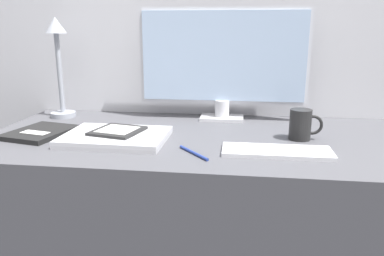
{
  "coord_description": "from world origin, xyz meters",
  "views": [
    {
      "loc": [
        0.1,
        -1.02,
        1.06
      ],
      "look_at": [
        -0.05,
        0.08,
        0.76
      ],
      "focal_mm": 35.0,
      "sensor_mm": 36.0,
      "label": 1
    }
  ],
  "objects_px": {
    "coffee_mug": "(301,125)",
    "keyboard": "(277,151)",
    "monitor": "(223,61)",
    "desk_lamp": "(58,57)",
    "ereader": "(118,131)",
    "notebook": "(40,132)",
    "laptop": "(116,137)",
    "pen": "(193,153)"
  },
  "relations": [
    {
      "from": "monitor",
      "to": "desk_lamp",
      "type": "relative_size",
      "value": 1.66
    },
    {
      "from": "keyboard",
      "to": "desk_lamp",
      "type": "xyz_separation_m",
      "value": [
        -0.84,
        0.37,
        0.24
      ]
    },
    {
      "from": "coffee_mug",
      "to": "pen",
      "type": "height_order",
      "value": "coffee_mug"
    },
    {
      "from": "notebook",
      "to": "pen",
      "type": "relative_size",
      "value": 2.17
    },
    {
      "from": "keyboard",
      "to": "desk_lamp",
      "type": "bearing_deg",
      "value": 156.16
    },
    {
      "from": "ereader",
      "to": "pen",
      "type": "bearing_deg",
      "value": -24.32
    },
    {
      "from": "laptop",
      "to": "pen",
      "type": "distance_m",
      "value": 0.29
    },
    {
      "from": "keyboard",
      "to": "laptop",
      "type": "xyz_separation_m",
      "value": [
        -0.51,
        0.07,
        0.01
      ]
    },
    {
      "from": "desk_lamp",
      "to": "pen",
      "type": "height_order",
      "value": "desk_lamp"
    },
    {
      "from": "monitor",
      "to": "ereader",
      "type": "bearing_deg",
      "value": -134.25
    },
    {
      "from": "monitor",
      "to": "desk_lamp",
      "type": "distance_m",
      "value": 0.66
    },
    {
      "from": "notebook",
      "to": "pen",
      "type": "distance_m",
      "value": 0.57
    },
    {
      "from": "laptop",
      "to": "pen",
      "type": "relative_size",
      "value": 2.87
    },
    {
      "from": "coffee_mug",
      "to": "laptop",
      "type": "bearing_deg",
      "value": -171.2
    },
    {
      "from": "pen",
      "to": "laptop",
      "type": "bearing_deg",
      "value": 158.63
    },
    {
      "from": "keyboard",
      "to": "pen",
      "type": "height_order",
      "value": "keyboard"
    },
    {
      "from": "desk_lamp",
      "to": "pen",
      "type": "xyz_separation_m",
      "value": [
        0.6,
        -0.41,
        -0.24
      ]
    },
    {
      "from": "ereader",
      "to": "monitor",
      "type": "bearing_deg",
      "value": 45.75
    },
    {
      "from": "laptop",
      "to": "desk_lamp",
      "type": "distance_m",
      "value": 0.51
    },
    {
      "from": "monitor",
      "to": "pen",
      "type": "bearing_deg",
      "value": -97.32
    },
    {
      "from": "keyboard",
      "to": "laptop",
      "type": "bearing_deg",
      "value": 172.67
    },
    {
      "from": "keyboard",
      "to": "desk_lamp",
      "type": "distance_m",
      "value": 0.95
    },
    {
      "from": "desk_lamp",
      "to": "pen",
      "type": "relative_size",
      "value": 3.45
    },
    {
      "from": "monitor",
      "to": "laptop",
      "type": "height_order",
      "value": "monitor"
    },
    {
      "from": "keyboard",
      "to": "notebook",
      "type": "bearing_deg",
      "value": 172.87
    },
    {
      "from": "laptop",
      "to": "coffee_mug",
      "type": "relative_size",
      "value": 3.09
    },
    {
      "from": "ereader",
      "to": "pen",
      "type": "height_order",
      "value": "ereader"
    },
    {
      "from": "notebook",
      "to": "coffee_mug",
      "type": "xyz_separation_m",
      "value": [
        0.89,
        0.06,
        0.04
      ]
    },
    {
      "from": "coffee_mug",
      "to": "pen",
      "type": "bearing_deg",
      "value": -149.08
    },
    {
      "from": "coffee_mug",
      "to": "keyboard",
      "type": "bearing_deg",
      "value": -119.5
    },
    {
      "from": "laptop",
      "to": "keyboard",
      "type": "bearing_deg",
      "value": -7.33
    },
    {
      "from": "ereader",
      "to": "notebook",
      "type": "bearing_deg",
      "value": 176.42
    },
    {
      "from": "keyboard",
      "to": "notebook",
      "type": "xyz_separation_m",
      "value": [
        -0.8,
        0.1,
        0.0
      ]
    },
    {
      "from": "ereader",
      "to": "desk_lamp",
      "type": "xyz_separation_m",
      "value": [
        -0.33,
        0.29,
        0.22
      ]
    },
    {
      "from": "ereader",
      "to": "laptop",
      "type": "bearing_deg",
      "value": -95.24
    },
    {
      "from": "monitor",
      "to": "pen",
      "type": "xyz_separation_m",
      "value": [
        -0.06,
        -0.46,
        -0.23
      ]
    },
    {
      "from": "ereader",
      "to": "desk_lamp",
      "type": "height_order",
      "value": "desk_lamp"
    },
    {
      "from": "notebook",
      "to": "desk_lamp",
      "type": "bearing_deg",
      "value": 99.93
    },
    {
      "from": "keyboard",
      "to": "desk_lamp",
      "type": "relative_size",
      "value": 0.8
    },
    {
      "from": "notebook",
      "to": "pen",
      "type": "height_order",
      "value": "notebook"
    },
    {
      "from": "ereader",
      "to": "notebook",
      "type": "distance_m",
      "value": 0.29
    },
    {
      "from": "ereader",
      "to": "keyboard",
      "type": "bearing_deg",
      "value": -9.08
    }
  ]
}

